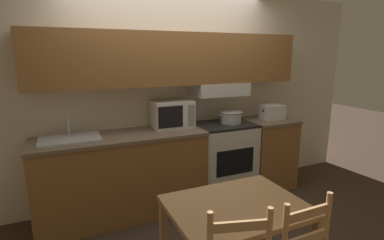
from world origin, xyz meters
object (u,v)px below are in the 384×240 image
(cooking_pot, at_px, (231,117))
(microwave, at_px, (172,114))
(toaster, at_px, (272,112))
(sink_basin, at_px, (70,139))
(stove_range, at_px, (223,159))
(dining_table, at_px, (236,218))

(cooking_pot, distance_m, microwave, 0.76)
(microwave, bearing_deg, toaster, -5.11)
(sink_basin, bearing_deg, cooking_pot, 0.32)
(stove_range, relative_size, cooking_pot, 2.66)
(cooking_pot, distance_m, toaster, 0.63)
(microwave, distance_m, toaster, 1.39)
(toaster, bearing_deg, stove_range, 178.20)
(microwave, xyz_separation_m, dining_table, (-0.11, -1.62, -0.47))
(cooking_pot, bearing_deg, dining_table, -119.65)
(stove_range, bearing_deg, cooking_pot, -1.16)
(stove_range, height_order, sink_basin, sink_basin)
(stove_range, xyz_separation_m, cooking_pot, (0.09, -0.00, 0.55))
(toaster, xyz_separation_m, sink_basin, (-2.53, 0.01, -0.08))
(microwave, xyz_separation_m, toaster, (1.38, -0.12, -0.06))
(microwave, height_order, dining_table, microwave)
(cooking_pot, height_order, microwave, microwave)
(cooking_pot, xyz_separation_m, toaster, (0.63, -0.02, 0.02))
(stove_range, bearing_deg, toaster, -1.80)
(stove_range, height_order, microwave, microwave)
(cooking_pot, relative_size, sink_basin, 0.59)
(stove_range, height_order, toaster, toaster)
(microwave, bearing_deg, stove_range, -8.71)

